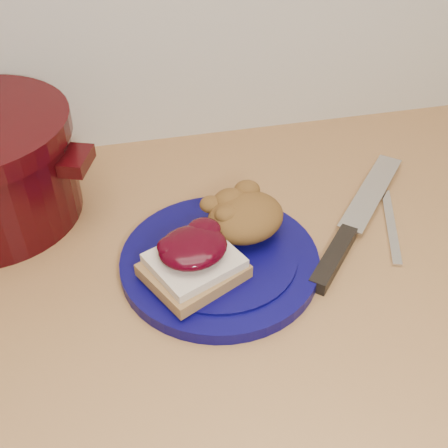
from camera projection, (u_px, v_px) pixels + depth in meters
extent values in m
cube|color=beige|center=(219.00, 448.00, 1.01)|extent=(4.00, 0.60, 0.86)
cylinder|color=#070442|center=(220.00, 261.00, 0.69)|extent=(0.31, 0.31, 0.02)
cube|color=olive|center=(194.00, 271.00, 0.65)|extent=(0.13, 0.13, 0.02)
cube|color=beige|center=(194.00, 261.00, 0.64)|extent=(0.12, 0.11, 0.01)
ellipsoid|color=black|center=(193.00, 247.00, 0.63)|extent=(0.10, 0.10, 0.02)
ellipsoid|color=brown|center=(246.00, 217.00, 0.70)|extent=(0.12, 0.12, 0.05)
cube|color=black|center=(334.00, 258.00, 0.69)|extent=(0.09, 0.10, 0.02)
cube|color=silver|center=(372.00, 191.00, 0.80)|extent=(0.15, 0.17, 0.00)
cube|color=silver|center=(391.00, 225.00, 0.75)|extent=(0.06, 0.15, 0.00)
cube|color=black|center=(76.00, 161.00, 0.70)|extent=(0.05, 0.06, 0.02)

